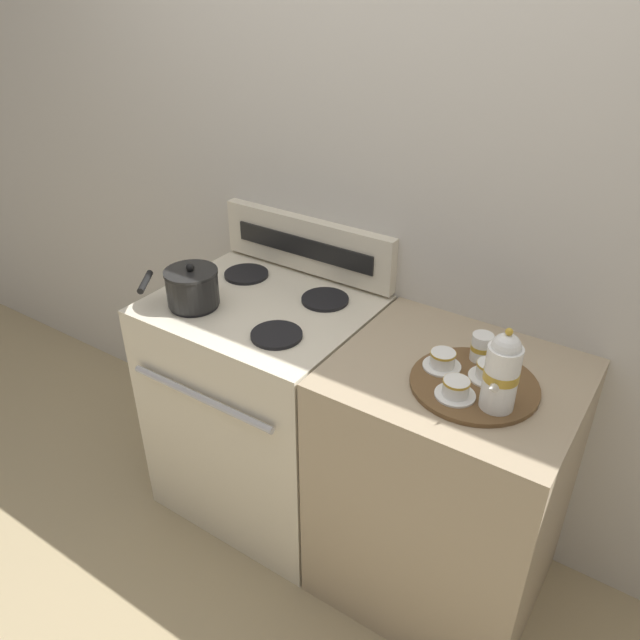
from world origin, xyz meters
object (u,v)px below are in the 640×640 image
saucepan (191,287)px  serving_tray (474,384)px  teacup_left (456,388)px  stove (266,406)px  teapot (502,371)px  teacup_front (443,360)px  creamer_jug (482,347)px  teacup_right (489,371)px

saucepan → serving_tray: saucepan is taller
teacup_left → stove: bearing=170.6°
serving_tray → stove: bearing=177.0°
serving_tray → teapot: teapot is taller
serving_tray → teacup_front: size_ratio=3.23×
serving_tray → creamer_jug: size_ratio=4.30×
saucepan → teacup_left: size_ratio=2.40×
saucepan → teapot: 1.06m
teacup_left → teacup_front: 0.14m
teacup_front → teacup_right: bearing=9.8°
teacup_right → creamer_jug: bearing=125.0°
teacup_left → teacup_right: size_ratio=1.00×
teapot → teacup_right: 0.15m
teapot → saucepan: bearing=-178.4°
serving_tray → teapot: (0.09, -0.07, 0.12)m
teacup_left → creamer_jug: bearing=92.6°
teapot → teacup_right: bearing=119.6°
teacup_left → teacup_front: same height
serving_tray → teacup_left: size_ratio=3.23×
stove → creamer_jug: 0.92m
serving_tray → teacup_right: (0.02, 0.04, 0.03)m
teacup_right → teapot: bearing=-60.4°
stove → teapot: (0.88, -0.11, 0.57)m
serving_tray → teacup_left: teacup_left is taller
teacup_left → teacup_right: bearing=70.7°
stove → teacup_left: bearing=-9.4°
teacup_right → creamer_jug: size_ratio=1.33×
stove → saucepan: (-0.18, -0.14, 0.52)m
saucepan → teacup_right: 1.01m
teacup_right → creamer_jug: (-0.05, 0.08, 0.02)m
teacup_left → creamer_jug: size_ratio=1.33×
teapot → creamer_jug: size_ratio=2.89×
stove → teapot: size_ratio=3.79×
stove → teapot: bearing=-7.1°
teapot → creamer_jug: bearing=121.9°
teacup_left → teacup_front: bearing=129.2°
saucepan → serving_tray: (0.97, 0.10, -0.07)m
saucepan → teacup_left: bearing=0.8°
saucepan → teapot: (1.06, 0.03, 0.05)m
saucepan → teacup_front: size_ratio=2.40×
serving_tray → teapot: bearing=-38.8°
teacup_left → saucepan: bearing=-179.2°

